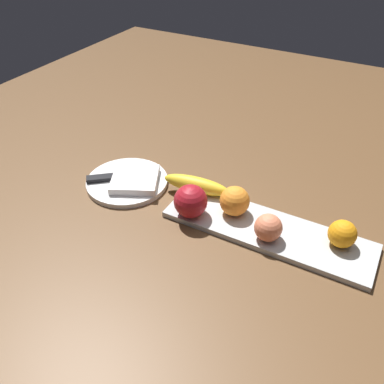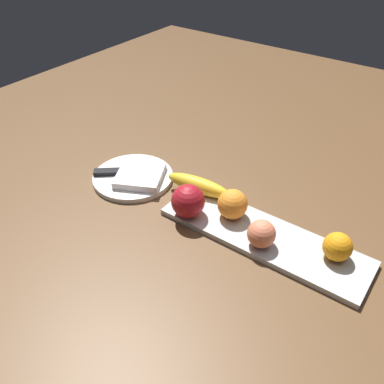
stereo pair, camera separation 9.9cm
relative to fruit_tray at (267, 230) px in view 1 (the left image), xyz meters
The scene contains 10 objects.
ground_plane 0.03m from the fruit_tray, 140.91° to the left, with size 2.40×2.40×0.00m, color brown.
fruit_tray is the anchor object (origin of this frame).
apple 0.19m from the fruit_tray, 166.22° to the right, with size 0.08×0.08×0.08m, color #A71923.
banana 0.21m from the fruit_tray, 168.44° to the left, with size 0.17×0.04×0.04m, color yellow.
orange_near_apple 0.10m from the fruit_tray, behind, with size 0.07×0.07×0.07m, color orange.
orange_near_banana 0.16m from the fruit_tray, ahead, with size 0.06×0.06×0.06m, color orange.
peach 0.05m from the fruit_tray, 72.37° to the right, with size 0.06×0.06×0.06m, color #EB7F59.
dinner_plate 0.39m from the fruit_tray, behind, with size 0.21×0.21×0.01m, color white.
folded_napkin 0.36m from the fruit_tray, behind, with size 0.12×0.12×0.02m, color white.
knife 0.43m from the fruit_tray, behind, with size 0.15×0.13×0.01m.
Camera 1 is at (0.21, -0.71, 0.64)m, focal length 38.79 mm.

